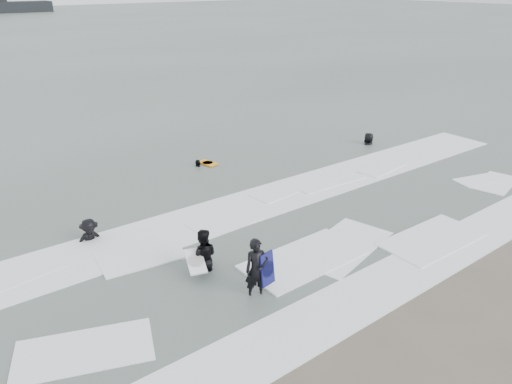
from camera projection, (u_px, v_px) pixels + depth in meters
ground at (359, 281)px, 14.52m from camera, size 320.00×320.00×0.00m
surfer_centre at (257, 297)px, 13.81m from camera, size 0.76×0.62×1.80m
surfer_wading at (203, 269)px, 15.11m from camera, size 1.15×1.08×1.88m
surfer_breaker at (91, 242)px, 16.65m from camera, size 1.10×0.64×1.69m
surfer_right_near at (198, 167)px, 23.20m from camera, size 0.72×0.97×1.52m
surfer_right_far at (368, 145)px, 26.28m from camera, size 1.04×0.90×1.80m
surf_foam at (279, 232)px, 17.22m from camera, size 30.03×9.06×0.09m
bodyboards at (219, 218)px, 17.19m from camera, size 6.03×10.53×1.25m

